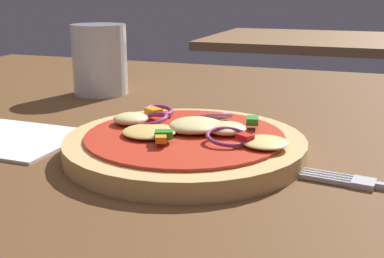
% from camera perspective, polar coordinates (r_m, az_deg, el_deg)
% --- Properties ---
extents(dining_table, '(1.21, 1.06, 0.03)m').
position_cam_1_polar(dining_table, '(0.52, -4.96, -2.85)').
color(dining_table, brown).
rests_on(dining_table, ground).
extents(pizza, '(0.23, 0.23, 0.04)m').
position_cam_1_polar(pizza, '(0.47, -0.74, -1.57)').
color(pizza, tan).
rests_on(pizza, dining_table).
extents(beer_glass, '(0.08, 0.08, 0.10)m').
position_cam_1_polar(beer_glass, '(0.75, -10.63, 7.44)').
color(beer_glass, silver).
rests_on(beer_glass, dining_table).
extents(napkin, '(0.14, 0.12, 0.00)m').
position_cam_1_polar(napkin, '(0.55, -20.12, -1.07)').
color(napkin, white).
rests_on(napkin, dining_table).
extents(background_table, '(0.85, 0.57, 0.03)m').
position_cam_1_polar(background_table, '(1.68, 17.02, 9.66)').
color(background_table, brown).
rests_on(background_table, ground).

